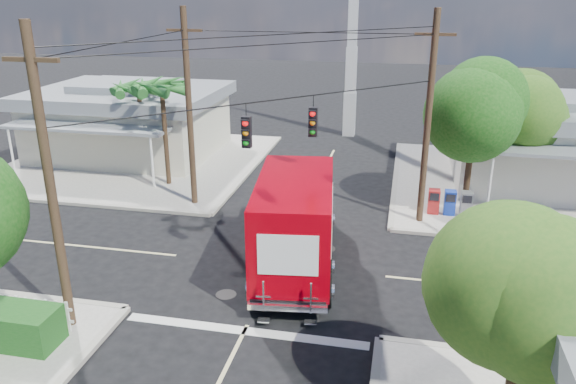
% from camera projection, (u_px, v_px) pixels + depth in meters
% --- Properties ---
extents(ground, '(120.00, 120.00, 0.00)m').
position_uv_depth(ground, '(277.00, 266.00, 20.85)').
color(ground, black).
rests_on(ground, ground).
extents(sidewalk_ne, '(14.12, 14.12, 0.14)m').
position_uv_depth(sidewalk_ne, '(532.00, 188.00, 28.68)').
color(sidewalk_ne, '#9D988E').
rests_on(sidewalk_ne, ground).
extents(sidewalk_nw, '(14.12, 14.12, 0.14)m').
position_uv_depth(sidewalk_nw, '(138.00, 162.00, 32.93)').
color(sidewalk_nw, '#9D988E').
rests_on(sidewalk_nw, ground).
extents(road_markings, '(32.00, 32.00, 0.01)m').
position_uv_depth(road_markings, '(267.00, 285.00, 19.49)').
color(road_markings, beige).
rests_on(road_markings, ground).
extents(building_ne, '(11.80, 10.20, 4.50)m').
position_uv_depth(building_ne, '(568.00, 142.00, 28.59)').
color(building_ne, beige).
rests_on(building_ne, sidewalk_ne).
extents(building_nw, '(10.80, 10.20, 4.30)m').
position_uv_depth(building_nw, '(130.00, 119.00, 33.87)').
color(building_nw, beige).
rests_on(building_nw, sidewalk_nw).
extents(radio_tower, '(0.80, 0.80, 17.00)m').
position_uv_depth(radio_tower, '(352.00, 52.00, 37.16)').
color(radio_tower, silver).
rests_on(radio_tower, ground).
extents(tree_ne_front, '(4.21, 4.14, 6.66)m').
position_uv_depth(tree_ne_front, '(476.00, 110.00, 24.00)').
color(tree_ne_front, '#422D1C').
rests_on(tree_ne_front, sidewalk_ne).
extents(tree_ne_back, '(3.77, 3.66, 5.82)m').
position_uv_depth(tree_ne_back, '(529.00, 116.00, 25.71)').
color(tree_ne_back, '#422D1C').
rests_on(tree_ne_back, sidewalk_ne).
extents(tree_se, '(3.67, 3.54, 5.62)m').
position_uv_depth(tree_se, '(530.00, 285.00, 11.43)').
color(tree_se, '#422D1C').
rests_on(tree_se, sidewalk_se).
extents(palm_nw_front, '(3.01, 3.08, 5.59)m').
position_uv_depth(palm_nw_front, '(162.00, 89.00, 27.46)').
color(palm_nw_front, '#422D1C').
rests_on(palm_nw_front, sidewalk_nw).
extents(palm_nw_back, '(3.01, 3.08, 5.19)m').
position_uv_depth(palm_nw_back, '(139.00, 90.00, 29.35)').
color(palm_nw_back, '#422D1C').
rests_on(palm_nw_back, sidewalk_nw).
extents(utility_poles, '(12.00, 10.68, 9.00)m').
position_uv_depth(utility_poles, '(245.00, 131.00, 21.02)').
color(utility_poles, '#473321').
rests_on(utility_poles, ground).
extents(vending_boxes, '(1.90, 0.50, 1.10)m').
position_uv_depth(vending_boxes, '(450.00, 202.00, 25.03)').
color(vending_boxes, '#A31B1C').
rests_on(vending_boxes, sidewalk_ne).
extents(delivery_truck, '(3.57, 8.50, 3.57)m').
position_uv_depth(delivery_truck, '(296.00, 220.00, 20.31)').
color(delivery_truck, black).
rests_on(delivery_truck, ground).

